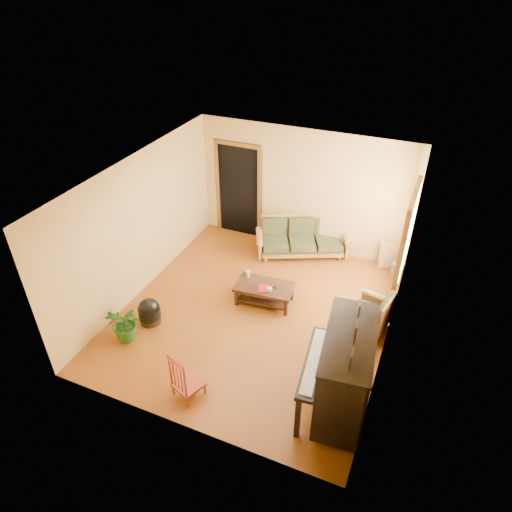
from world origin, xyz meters
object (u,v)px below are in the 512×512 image
at_px(piano, 345,373).
at_px(ceramic_crock, 395,269).
at_px(armchair, 369,311).
at_px(sofa, 302,238).
at_px(red_chair, 187,374).
at_px(potted_plant, 126,324).
at_px(coffee_table, 264,294).
at_px(footstool, 150,314).

xyz_separation_m(piano, ceramic_crock, (0.20, 3.55, -0.55)).
bearing_deg(piano, armchair, 82.93).
bearing_deg(piano, sofa, 109.88).
xyz_separation_m(piano, red_chair, (-2.08, -0.66, -0.26)).
distance_m(red_chair, potted_plant, 1.61).
relative_size(coffee_table, red_chair, 1.28).
bearing_deg(coffee_table, potted_plant, -134.17).
bearing_deg(coffee_table, piano, -42.45).
distance_m(sofa, potted_plant, 4.01).
xyz_separation_m(sofa, ceramic_crock, (1.95, 0.06, -0.28)).
relative_size(sofa, potted_plant, 2.89).
xyz_separation_m(armchair, ceramic_crock, (0.19, 1.80, -0.25)).
xyz_separation_m(armchair, piano, (-0.01, -1.75, 0.29)).
relative_size(armchair, potted_plant, 1.15).
distance_m(sofa, coffee_table, 1.80).
bearing_deg(ceramic_crock, red_chair, -118.50).
bearing_deg(ceramic_crock, footstool, -139.77).
height_order(armchair, potted_plant, armchair).
height_order(ceramic_crock, potted_plant, potted_plant).
relative_size(piano, footstool, 3.95).
xyz_separation_m(piano, footstool, (-3.48, 0.43, -0.48)).
relative_size(piano, potted_plant, 2.34).
relative_size(sofa, ceramic_crock, 7.93).
distance_m(sofa, red_chair, 4.16).
height_order(sofa, red_chair, red_chair).
bearing_deg(ceramic_crock, coffee_table, -138.15).
bearing_deg(armchair, sofa, 146.78).
bearing_deg(footstool, red_chair, -37.87).
xyz_separation_m(sofa, coffee_table, (-0.12, -1.79, -0.21)).
height_order(armchair, footstool, armchair).
height_order(armchair, red_chair, red_chair).
bearing_deg(red_chair, sofa, 105.87).
height_order(piano, ceramic_crock, piano).
distance_m(sofa, piano, 3.91).
bearing_deg(footstool, armchair, 20.66).
height_order(coffee_table, potted_plant, potted_plant).
relative_size(red_chair, potted_plant, 1.26).
height_order(armchair, ceramic_crock, armchair).
xyz_separation_m(red_chair, potted_plant, (-1.50, 0.59, -0.09)).
xyz_separation_m(ceramic_crock, potted_plant, (-3.79, -3.62, 0.21)).
bearing_deg(sofa, piano, -88.39).
height_order(sofa, potted_plant, sofa).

